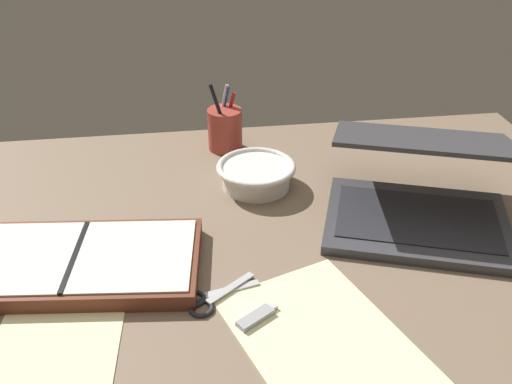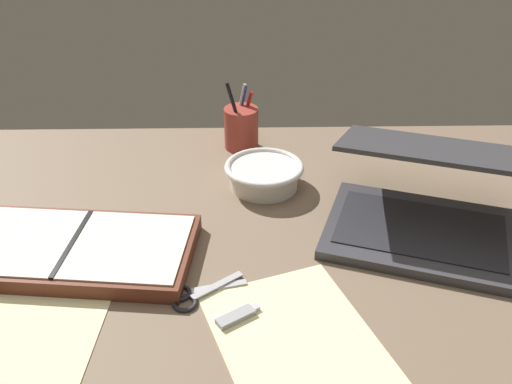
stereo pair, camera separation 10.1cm
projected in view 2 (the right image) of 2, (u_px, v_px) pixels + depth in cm
name	position (u px, v px, depth cm)	size (l,w,h in cm)	color
desk_top	(253.00, 256.00, 98.51)	(140.00, 100.00, 2.00)	#75604C
laptop	(425.00, 203.00, 101.08)	(41.44, 41.43, 16.88)	#38383D
bowl	(264.00, 174.00, 115.03)	(16.05, 16.05, 5.09)	silver
pen_cup	(241.00, 127.00, 129.20)	(7.75, 7.75, 16.05)	#9E382D
planner	(74.00, 250.00, 95.82)	(41.82, 24.75, 3.25)	brown
scissors	(191.00, 295.00, 87.89)	(12.54, 8.96, 0.80)	#B7B7BC
paper_sheet_front	(300.00, 345.00, 79.57)	(21.42, 29.71, 0.16)	#F4EFB2
paper_sheet_beside_planner	(46.00, 316.00, 84.41)	(17.67, 25.20, 0.16)	#F4EFB2
usb_drive	(237.00, 317.00, 83.67)	(6.88, 5.32, 1.00)	#99999E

